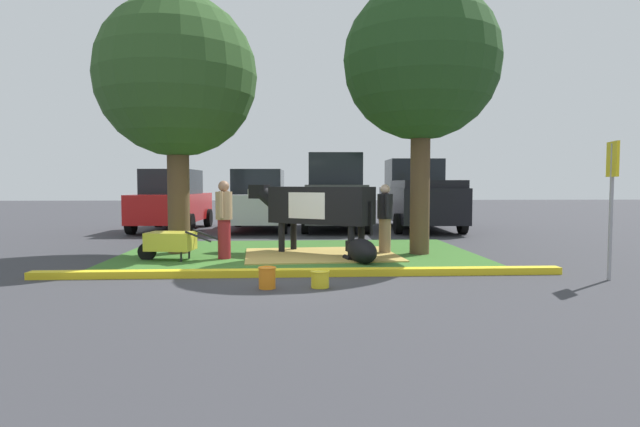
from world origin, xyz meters
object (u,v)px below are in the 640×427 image
(shade_tree_left, at_px, (177,78))
(pickup_truck_maroon, at_px, (418,197))
(person_handler, at_px, (385,217))
(bucket_yellow, at_px, (320,279))
(person_visitor_near, at_px, (224,217))
(calf_lying, at_px, (361,251))
(suv_dark_grey, at_px, (334,192))
(bucket_orange, at_px, (267,277))
(sedan_silver, at_px, (259,201))
(parking_sign, at_px, (612,183))
(shade_tree_right, at_px, (421,63))
(sedan_red, at_px, (172,201))
(cow_holstein, at_px, (316,206))
(wheelbarrow, at_px, (169,242))

(shade_tree_left, height_order, pickup_truck_maroon, shade_tree_left)
(pickup_truck_maroon, bearing_deg, person_handler, -110.11)
(shade_tree_left, bearing_deg, bucket_yellow, -53.61)
(person_handler, height_order, person_visitor_near, person_visitor_near)
(calf_lying, xyz_separation_m, suv_dark_grey, (0.08, 7.40, 1.03))
(bucket_orange, relative_size, sedan_silver, 0.07)
(parking_sign, xyz_separation_m, suv_dark_grey, (-3.66, 9.45, -0.30))
(shade_tree_right, height_order, parking_sign, shade_tree_right)
(sedan_red, bearing_deg, bucket_yellow, -66.09)
(shade_tree_right, bearing_deg, person_handler, 173.71)
(shade_tree_right, height_order, calf_lying, shade_tree_right)
(calf_lying, distance_m, person_visitor_near, 2.87)
(calf_lying, bearing_deg, cow_holstein, 122.98)
(cow_holstein, height_order, sedan_silver, sedan_silver)
(cow_holstein, distance_m, pickup_truck_maroon, 7.38)
(cow_holstein, height_order, bucket_yellow, cow_holstein)
(calf_lying, relative_size, pickup_truck_maroon, 0.24)
(person_handler, height_order, bucket_yellow, person_handler)
(shade_tree_right, relative_size, bucket_orange, 18.19)
(bucket_yellow, xyz_separation_m, sedan_red, (-4.38, 9.87, 0.85))
(parking_sign, height_order, pickup_truck_maroon, pickup_truck_maroon)
(wheelbarrow, xyz_separation_m, sedan_red, (-1.50, 7.01, 0.60))
(parking_sign, bearing_deg, wheelbarrow, 161.45)
(person_handler, bearing_deg, cow_holstein, 178.54)
(sedan_silver, distance_m, pickup_truck_maroon, 5.46)
(parking_sign, height_order, suv_dark_grey, suv_dark_grey)
(cow_holstein, distance_m, person_handler, 1.53)
(person_visitor_near, bearing_deg, parking_sign, -22.30)
(cow_holstein, relative_size, sedan_silver, 0.63)
(sedan_silver, bearing_deg, shade_tree_left, -103.59)
(shade_tree_right, relative_size, sedan_red, 1.31)
(shade_tree_left, height_order, cow_holstein, shade_tree_left)
(sedan_silver, bearing_deg, person_visitor_near, -92.51)
(shade_tree_left, bearing_deg, parking_sign, -25.55)
(shade_tree_left, xyz_separation_m, bucket_orange, (2.12, -3.98, -3.69))
(person_handler, bearing_deg, wheelbarrow, -170.84)
(person_visitor_near, relative_size, sedan_silver, 0.36)
(cow_holstein, height_order, sedan_red, sedan_red)
(shade_tree_left, relative_size, calf_lying, 4.24)
(parking_sign, relative_size, sedan_red, 0.50)
(sedan_red, bearing_deg, calf_lying, -54.68)
(bucket_orange, bearing_deg, sedan_silver, 94.11)
(cow_holstein, distance_m, suv_dark_grey, 6.22)
(person_handler, bearing_deg, calf_lying, -119.71)
(wheelbarrow, xyz_separation_m, parking_sign, (7.55, -2.53, 1.18))
(cow_holstein, xyz_separation_m, bucket_yellow, (-0.13, -3.62, -0.94))
(shade_tree_left, relative_size, person_visitor_near, 3.50)
(wheelbarrow, height_order, bucket_orange, wheelbarrow)
(person_visitor_near, distance_m, wheelbarrow, 1.19)
(calf_lying, relative_size, parking_sign, 0.60)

